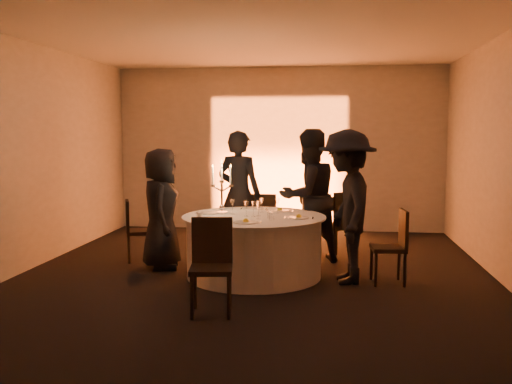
# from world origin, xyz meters

# --- Properties ---
(floor) EXTENTS (7.00, 7.00, 0.00)m
(floor) POSITION_xyz_m (0.00, 0.00, 0.00)
(floor) COLOR black
(floor) RESTS_ON ground
(ceiling) EXTENTS (7.00, 7.00, 0.00)m
(ceiling) POSITION_xyz_m (0.00, 0.00, 3.00)
(ceiling) COLOR silver
(ceiling) RESTS_ON wall_back
(wall_back) EXTENTS (7.00, 0.00, 7.00)m
(wall_back) POSITION_xyz_m (0.00, 3.50, 1.50)
(wall_back) COLOR #ADAAA1
(wall_back) RESTS_ON floor
(wall_front) EXTENTS (7.00, 0.00, 7.00)m
(wall_front) POSITION_xyz_m (0.00, -3.50, 1.50)
(wall_front) COLOR #ADAAA1
(wall_front) RESTS_ON floor
(wall_left) EXTENTS (0.00, 7.00, 7.00)m
(wall_left) POSITION_xyz_m (-3.00, 0.00, 1.50)
(wall_left) COLOR #ADAAA1
(wall_left) RESTS_ON floor
(wall_right) EXTENTS (0.00, 7.00, 7.00)m
(wall_right) POSITION_xyz_m (3.00, 0.00, 1.50)
(wall_right) COLOR #ADAAA1
(wall_right) RESTS_ON floor
(uplighter_fixture) EXTENTS (0.25, 0.12, 0.10)m
(uplighter_fixture) POSITION_xyz_m (0.00, 3.20, 0.05)
(uplighter_fixture) COLOR black
(uplighter_fixture) RESTS_ON floor
(banquet_table) EXTENTS (1.80, 1.80, 0.77)m
(banquet_table) POSITION_xyz_m (0.00, 0.00, 0.38)
(banquet_table) COLOR black
(banquet_table) RESTS_ON floor
(chair_left) EXTENTS (0.49, 0.49, 0.86)m
(chair_left) POSITION_xyz_m (-1.78, 0.64, 0.48)
(chair_left) COLOR black
(chair_left) RESTS_ON floor
(chair_back_left) EXTENTS (0.41, 0.41, 0.92)m
(chair_back_left) POSITION_xyz_m (-0.03, 1.28, 0.52)
(chair_back_left) COLOR black
(chair_back_left) RESTS_ON floor
(chair_back_right) EXTENTS (0.61, 0.61, 0.98)m
(chair_back_right) POSITION_xyz_m (1.09, 1.08, 0.55)
(chair_back_right) COLOR black
(chair_back_right) RESTS_ON floor
(chair_right) EXTENTS (0.42, 0.42, 0.89)m
(chair_right) POSITION_xyz_m (1.71, -0.13, 0.50)
(chair_right) COLOR black
(chair_right) RESTS_ON floor
(chair_front) EXTENTS (0.47, 0.47, 0.95)m
(chair_front) POSITION_xyz_m (-0.24, -1.47, 0.54)
(chair_front) COLOR black
(chair_front) RESTS_ON floor
(guest_left) EXTENTS (0.67, 0.87, 1.60)m
(guest_left) POSITION_xyz_m (-1.28, 0.28, 0.80)
(guest_left) COLOR black
(guest_left) RESTS_ON floor
(guest_back_left) EXTENTS (0.77, 0.62, 1.84)m
(guest_back_left) POSITION_xyz_m (-0.37, 1.14, 0.92)
(guest_back_left) COLOR black
(guest_back_left) RESTS_ON floor
(guest_back_right) EXTENTS (1.15, 1.11, 1.86)m
(guest_back_right) POSITION_xyz_m (0.65, 0.82, 0.93)
(guest_back_right) COLOR black
(guest_back_right) RESTS_ON floor
(guest_right) EXTENTS (0.82, 1.26, 1.85)m
(guest_right) POSITION_xyz_m (1.14, -0.13, 0.92)
(guest_right) COLOR black
(guest_right) RESTS_ON floor
(plate_left) EXTENTS (0.36, 0.27, 0.01)m
(plate_left) POSITION_xyz_m (-0.59, 0.15, 0.78)
(plate_left) COLOR white
(plate_left) RESTS_ON banquet_table
(plate_back_left) EXTENTS (0.36, 0.28, 0.01)m
(plate_back_left) POSITION_xyz_m (-0.08, 0.62, 0.78)
(plate_back_left) COLOR white
(plate_back_left) RESTS_ON banquet_table
(plate_back_right) EXTENTS (0.35, 0.26, 0.08)m
(plate_back_right) POSITION_xyz_m (0.28, 0.47, 0.79)
(plate_back_right) COLOR white
(plate_back_right) RESTS_ON banquet_table
(plate_right) EXTENTS (0.36, 0.24, 0.08)m
(plate_right) POSITION_xyz_m (0.57, -0.13, 0.79)
(plate_right) COLOR white
(plate_right) RESTS_ON banquet_table
(plate_front) EXTENTS (0.36, 0.29, 0.08)m
(plate_front) POSITION_xyz_m (-0.02, -0.55, 0.79)
(plate_front) COLOR white
(plate_front) RESTS_ON banquet_table
(coffee_cup) EXTENTS (0.11, 0.11, 0.07)m
(coffee_cup) POSITION_xyz_m (-0.64, -0.25, 0.80)
(coffee_cup) COLOR white
(coffee_cup) RESTS_ON banquet_table
(candelabra) EXTENTS (0.29, 0.14, 0.69)m
(candelabra) POSITION_xyz_m (-0.44, 0.17, 1.01)
(candelabra) COLOR silver
(candelabra) RESTS_ON banquet_table
(wine_glass_a) EXTENTS (0.07, 0.07, 0.19)m
(wine_glass_a) POSITION_xyz_m (0.09, -0.26, 0.91)
(wine_glass_a) COLOR silver
(wine_glass_a) RESTS_ON banquet_table
(wine_glass_b) EXTENTS (0.07, 0.07, 0.19)m
(wine_glass_b) POSITION_xyz_m (0.06, 0.31, 0.91)
(wine_glass_b) COLOR silver
(wine_glass_b) RESTS_ON banquet_table
(wine_glass_c) EXTENTS (0.07, 0.07, 0.19)m
(wine_glass_c) POSITION_xyz_m (-0.29, 0.10, 0.91)
(wine_glass_c) COLOR silver
(wine_glass_c) RESTS_ON banquet_table
(wine_glass_d) EXTENTS (0.07, 0.07, 0.19)m
(wine_glass_d) POSITION_xyz_m (-0.09, -0.05, 0.91)
(wine_glass_d) COLOR silver
(wine_glass_d) RESTS_ON banquet_table
(wine_glass_e) EXTENTS (0.07, 0.07, 0.19)m
(wine_glass_e) POSITION_xyz_m (0.06, -0.01, 0.91)
(wine_glass_e) COLOR silver
(wine_glass_e) RESTS_ON banquet_table
(wine_glass_f) EXTENTS (0.07, 0.07, 0.19)m
(wine_glass_f) POSITION_xyz_m (0.27, 0.28, 0.91)
(wine_glass_f) COLOR silver
(wine_glass_f) RESTS_ON banquet_table
(wine_glass_g) EXTENTS (0.07, 0.07, 0.19)m
(wine_glass_g) POSITION_xyz_m (0.00, -0.06, 0.91)
(wine_glass_g) COLOR silver
(wine_glass_g) RESTS_ON banquet_table
(tumbler_a) EXTENTS (0.07, 0.07, 0.09)m
(tumbler_a) POSITION_xyz_m (0.26, -0.32, 0.82)
(tumbler_a) COLOR silver
(tumbler_a) RESTS_ON banquet_table
(tumbler_b) EXTENTS (0.07, 0.07, 0.09)m
(tumbler_b) POSITION_xyz_m (0.22, -0.19, 0.82)
(tumbler_b) COLOR silver
(tumbler_b) RESTS_ON banquet_table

